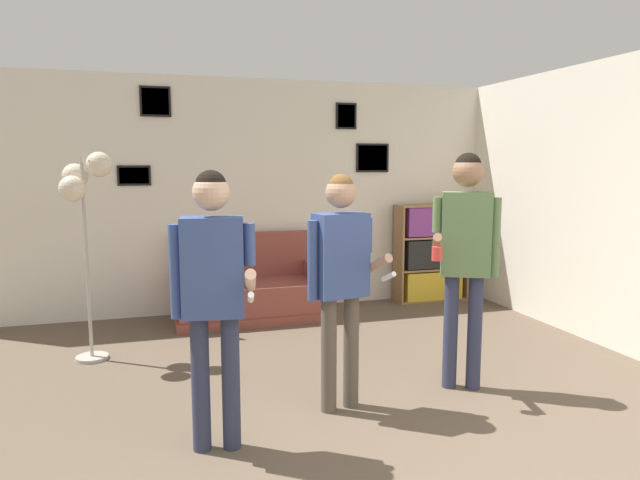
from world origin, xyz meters
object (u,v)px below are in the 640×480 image
Objects in this scene: floor_lamp at (83,192)px; bookshelf at (431,253)px; person_player_foreground_center at (341,267)px; bottle_on_floor at (229,328)px; person_watcher_holding_cup at (465,244)px; person_player_foreground_left at (213,281)px; drinking_cup at (443,201)px; couch at (248,291)px.

bookshelf is at bearing 16.38° from floor_lamp.
bottle_on_floor is at bearing 105.95° from person_player_foreground_center.
bookshelf is 2.95m from person_watcher_holding_cup.
person_player_foreground_left is 1.97m from person_watcher_holding_cup.
bookshelf is 4.37m from person_player_foreground_left.
bottle_on_floor is (-2.68, -0.89, -0.50)m from bookshelf.
bottle_on_floor is (0.37, 2.21, -0.94)m from person_player_foreground_left.
person_player_foreground_center is 6.28× the size of bottle_on_floor.
person_player_foreground_center is (1.79, -1.61, -0.46)m from floor_lamp.
person_player_foreground_left is at bearing -135.87° from drinking_cup.
floor_lamp is at bearing -163.62° from bookshelf.
person_player_foreground_center is 1.03m from person_watcher_holding_cup.
bottle_on_floor is at bearing 80.51° from person_player_foreground_left.
bookshelf is at bearing 52.17° from person_player_foreground_center.
person_player_foreground_left is at bearing -103.17° from couch.
drinking_cup reaches higher than couch.
person_player_foreground_center is at bearing -127.83° from bookshelf.
person_player_foreground_left is at bearing -134.54° from bookshelf.
drinking_cup is (2.52, 0.19, 0.97)m from couch.
person_player_foreground_left reaches higher than bottle_on_floor.
couch reaches higher than bottle_on_floor.
floor_lamp is at bearing 138.09° from person_player_foreground_center.
floor_lamp is 1.01× the size of person_watcher_holding_cup.
floor_lamp reaches higher than couch.
bottle_on_floor is (-0.31, -0.70, -0.20)m from couch.
floor_lamp is at bearing -148.36° from couch.
bookshelf is 0.73× the size of person_player_foreground_center.
person_player_foreground_center reaches higher than bottle_on_floor.
couch is 2.70m from drinking_cup.
bottle_on_floor is at bearing 131.14° from person_watcher_holding_cup.
person_player_foreground_center is at bearing -41.91° from floor_lamp.
person_player_foreground_center is at bearing 20.30° from person_player_foreground_left.
person_player_foreground_left reaches higher than person_player_foreground_center.
bookshelf is at bearing 18.44° from bottle_on_floor.
bookshelf is 0.72× the size of person_player_foreground_left.
couch is 6.14× the size of bottle_on_floor.
floor_lamp is 1.08× the size of person_player_foreground_left.
drinking_cup is (1.27, 2.68, 0.14)m from person_watcher_holding_cup.
floor_lamp is 3.22m from person_watcher_holding_cup.
person_player_foreground_left is (-3.05, -3.10, 0.44)m from bookshelf.
floor_lamp is 18.91× the size of drinking_cup.
bookshelf is (2.37, 0.19, 0.30)m from couch.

